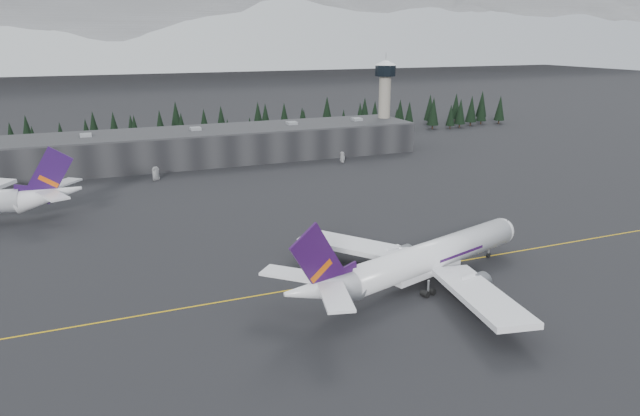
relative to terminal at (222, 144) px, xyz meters
name	(u,v)px	position (x,y,z in m)	size (l,w,h in m)	color
ground	(356,275)	(0.00, -125.00, -6.30)	(1400.00, 1400.00, 0.00)	black
taxiline	(360,278)	(0.00, -127.00, -6.29)	(400.00, 0.40, 0.02)	gold
terminal	(222,144)	(0.00, 0.00, 0.00)	(160.00, 30.00, 12.60)	black
control_tower	(385,94)	(75.00, 3.00, 17.11)	(10.00, 10.00, 37.70)	gray
treeline	(203,128)	(0.00, 37.00, 1.20)	(360.00, 20.00, 15.00)	black
mountain_ridge	(111,64)	(0.00, 875.00, -6.30)	(4400.00, 900.00, 420.00)	white
jet_main	(416,262)	(8.52, -134.64, -1.01)	(62.26, 56.34, 18.74)	white
gse_vehicle_a	(156,178)	(-29.03, -25.46, -5.62)	(2.27, 4.92, 1.37)	silver
gse_vehicle_b	(343,161)	(42.94, -23.23, -5.56)	(1.76, 4.37, 1.49)	silver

